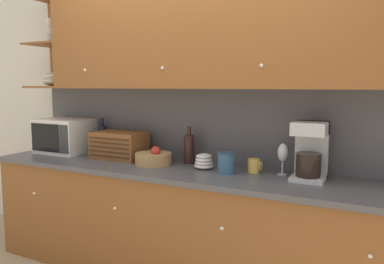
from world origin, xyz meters
The scene contains 15 objects.
ground_plane centered at (0.00, 0.00, 0.00)m, with size 24.00×24.00×0.00m, color tan.
wall_back centered at (0.00, 0.03, 1.30)m, with size 5.89×0.06×2.60m.
counter_unit centered at (0.00, -0.32, 0.45)m, with size 3.51×0.67×0.91m.
backsplash_panel centered at (0.00, -0.01, 1.21)m, with size 3.49×0.01×0.61m.
upper_cabinets centered at (0.17, -0.18, 1.95)m, with size 3.49×0.39×0.86m.
microwave centered at (-1.38, -0.21, 1.07)m, with size 0.49×0.38×0.32m.
wine_bottle centered at (-1.03, -0.09, 1.06)m, with size 0.08×0.08×0.34m.
bread_box centered at (-0.72, -0.22, 1.02)m, with size 0.46×0.29×0.24m.
fruit_basket centered at (-0.32, -0.30, 0.96)m, with size 0.30×0.30×0.16m.
second_wine_bottle centered at (-0.08, -0.13, 1.05)m, with size 0.09×0.09×0.31m.
bowl_stack_on_counter centered at (0.12, -0.25, 0.96)m, with size 0.15×0.15×0.12m.
storage_canister centered at (0.33, -0.31, 0.99)m, with size 0.13×0.13×0.16m.
mug centered at (0.50, -0.20, 0.96)m, with size 0.10×0.09×0.10m.
wine_glass centered at (0.70, -0.17, 1.06)m, with size 0.07×0.07×0.23m.
coffee_maker centered at (0.90, -0.22, 1.11)m, with size 0.22×0.24×0.40m.
Camera 1 is at (1.33, -2.81, 1.55)m, focal length 35.00 mm.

